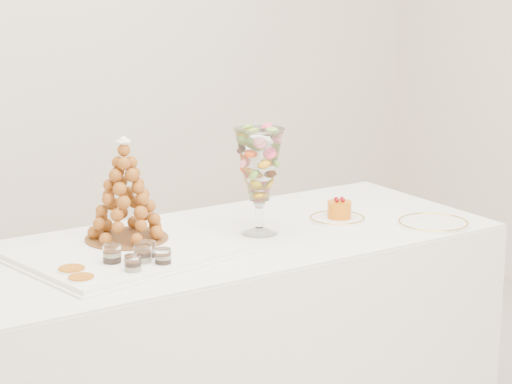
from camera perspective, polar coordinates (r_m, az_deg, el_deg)
buffet_table at (r=3.53m, az=-2.46°, el=-8.71°), size 2.01×0.81×0.76m
lace_tray at (r=3.26m, az=-7.33°, el=-3.42°), size 0.74×0.60×0.02m
macaron_vase at (r=3.42m, az=0.18°, el=1.50°), size 0.17×0.17×0.37m
cake_plate at (r=3.66m, az=4.66°, el=-1.54°), size 0.21×0.21×0.01m
spare_plate at (r=3.64m, az=10.09°, el=-1.78°), size 0.26×0.26×0.01m
verrine_a at (r=3.12m, az=-8.23°, el=-3.70°), size 0.07×0.07×0.08m
verrine_b at (r=3.11m, az=-6.48°, el=-3.72°), size 0.07×0.07×0.08m
verrine_c at (r=3.17m, az=-6.20°, el=-3.45°), size 0.06×0.06×0.07m
verrine_d at (r=3.04m, az=-7.04°, el=-4.25°), size 0.06×0.06×0.07m
verrine_e at (r=3.09m, az=-5.33°, el=-3.86°), size 0.06×0.06×0.07m
ramekin_back at (r=3.07m, az=-10.48°, el=-4.58°), size 0.09×0.09×0.03m
ramekin_front at (r=2.99m, az=-9.94°, el=-5.07°), size 0.09×0.09×0.03m
croquembouche at (r=3.32m, az=-7.49°, el=0.12°), size 0.28×0.28×0.35m
mousse_cake at (r=3.65m, az=4.79°, el=-0.99°), size 0.09×0.09×0.08m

